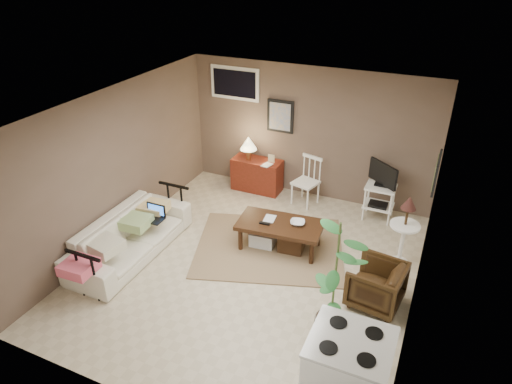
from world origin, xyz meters
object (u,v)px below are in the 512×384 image
at_px(potted_plant, 335,281).
at_px(armchair, 376,283).
at_px(sofa, 129,230).
at_px(spindle_chair, 306,183).
at_px(tv_stand, 380,190).
at_px(side_table, 405,223).
at_px(stove, 347,378).
at_px(red_console, 256,172).
at_px(coffee_table, 279,233).

bearing_deg(potted_plant, armchair, 67.77).
bearing_deg(sofa, spindle_chair, -36.84).
xyz_separation_m(tv_stand, armchair, (0.38, -2.15, -0.22)).
xyz_separation_m(spindle_chair, side_table, (1.85, -1.15, 0.29)).
distance_m(potted_plant, stove, 1.03).
bearing_deg(red_console, stove, -55.55).
relative_size(tv_stand, armchair, 1.55).
xyz_separation_m(coffee_table, tv_stand, (1.22, 1.51, 0.28)).
xyz_separation_m(red_console, spindle_chair, (1.03, -0.11, 0.04)).
xyz_separation_m(coffee_table, sofa, (-1.99, -1.04, 0.15)).
bearing_deg(side_table, coffee_table, -168.52).
bearing_deg(side_table, sofa, -159.55).
height_order(side_table, stove, side_table).
distance_m(sofa, potted_plant, 3.30).
xyz_separation_m(sofa, armchair, (3.59, 0.40, -0.08)).
xyz_separation_m(sofa, red_console, (0.88, 2.67, -0.04)).
distance_m(red_console, stove, 4.85).
height_order(red_console, spindle_chair, red_console).
distance_m(sofa, spindle_chair, 3.19).
distance_m(tv_stand, side_table, 1.28).
distance_m(red_console, armchair, 3.53).
height_order(sofa, tv_stand, tv_stand).
height_order(spindle_chair, potted_plant, potted_plant).
height_order(coffee_table, potted_plant, potted_plant).
distance_m(sofa, stove, 3.86).
bearing_deg(red_console, coffee_table, -55.58).
distance_m(tv_stand, stove, 3.91).
bearing_deg(stove, spindle_chair, 113.80).
xyz_separation_m(coffee_table, side_table, (1.76, 0.36, 0.43)).
xyz_separation_m(coffee_table, potted_plant, (1.24, -1.51, 0.63)).
relative_size(sofa, side_table, 1.88).
height_order(coffee_table, tv_stand, tv_stand).
bearing_deg(potted_plant, stove, -65.64).
distance_m(armchair, stove, 1.74).
xyz_separation_m(coffee_table, red_console, (-1.11, 1.62, 0.10)).
relative_size(coffee_table, stove, 1.34).
distance_m(red_console, spindle_chair, 1.04).
xyz_separation_m(side_table, potted_plant, (-0.52, -1.87, 0.19)).
relative_size(armchair, stove, 0.67).
xyz_separation_m(tv_stand, side_table, (0.55, -1.15, 0.15)).
height_order(potted_plant, stove, potted_plant).
xyz_separation_m(tv_stand, potted_plant, (0.02, -3.02, 0.35)).
bearing_deg(tv_stand, potted_plant, -89.59).
height_order(sofa, red_console, red_console).
bearing_deg(stove, red_console, 124.45).
bearing_deg(tv_stand, spindle_chair, 180.00).
bearing_deg(sofa, armchair, -83.64).
bearing_deg(spindle_chair, coffee_table, -86.88).
bearing_deg(sofa, coffee_table, -62.39).
bearing_deg(stove, armchair, 91.15).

